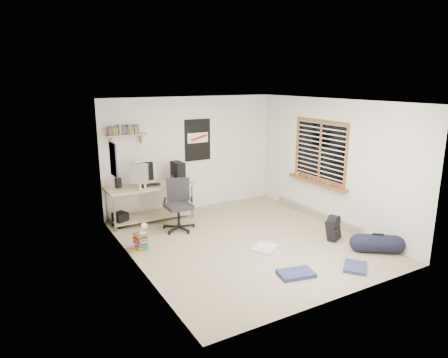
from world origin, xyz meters
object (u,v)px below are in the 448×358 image
desk (150,203)px  duffel_bag (377,244)px  office_chair (178,206)px  backpack (333,230)px  book_stack (142,241)px

desk → duffel_bag: desk is taller
office_chair → desk: bearing=134.5°
backpack → duffel_bag: 0.81m
backpack → duffel_bag: size_ratio=0.59×
desk → office_chair: size_ratio=1.75×
desk → backpack: 3.68m
desk → duffel_bag: 4.43m
desk → duffel_bag: size_ratio=2.85×
desk → office_chair: 0.86m
desk → book_stack: size_ratio=4.40×
desk → backpack: bearing=-23.3°
office_chair → book_stack: 1.14m
office_chair → duffel_bag: size_ratio=1.63×
desk → book_stack: bearing=-92.0°
backpack → book_stack: bearing=136.2°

